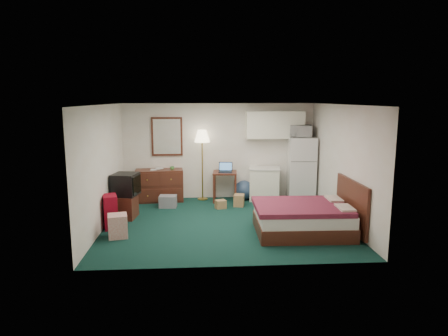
{
  "coord_description": "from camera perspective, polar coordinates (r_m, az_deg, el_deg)",
  "views": [
    {
      "loc": [
        -0.56,
        -8.18,
        2.63
      ],
      "look_at": [
        -0.01,
        0.09,
        1.17
      ],
      "focal_mm": 32.0,
      "sensor_mm": 36.0,
      "label": 1
    }
  ],
  "objects": [
    {
      "name": "desk",
      "position": [
        10.31,
        0.12,
        -2.64
      ],
      "size": [
        0.66,
        0.66,
        0.77
      ],
      "primitive_type": null,
      "rotation": [
        0.0,
        0.0,
        -0.09
      ],
      "color": "#3D1B18",
      "rests_on": "floor"
    },
    {
      "name": "headboard",
      "position": [
        8.29,
        17.76,
        -5.06
      ],
      "size": [
        0.06,
        1.56,
        1.0
      ],
      "primitive_type": null,
      "color": "#3D1B18",
      "rests_on": "walls"
    },
    {
      "name": "cardboard_box_a",
      "position": [
        9.68,
        -0.49,
        -5.2
      ],
      "size": [
        0.29,
        0.27,
        0.2
      ],
      "primitive_type": null,
      "rotation": [
        0.0,
        0.0,
        0.31
      ],
      "color": "olive",
      "rests_on": "floor"
    },
    {
      "name": "crt_tv",
      "position": [
        9.08,
        -13.9,
        -2.29
      ],
      "size": [
        0.64,
        0.67,
        0.49
      ],
      "primitive_type": null,
      "rotation": [
        0.0,
        0.0,
        -0.21
      ],
      "color": "black",
      "rests_on": "tv_stand"
    },
    {
      "name": "walls",
      "position": [
        8.32,
        0.11,
        0.4
      ],
      "size": [
        5.01,
        4.51,
        2.5
      ],
      "color": "beige",
      "rests_on": "floor"
    },
    {
      "name": "retail_box",
      "position": [
        7.96,
        -14.94,
        -8.0
      ],
      "size": [
        0.42,
        0.42,
        0.44
      ],
      "primitive_type": null,
      "rotation": [
        0.0,
        0.0,
        0.21
      ],
      "color": "white",
      "rests_on": "floor"
    },
    {
      "name": "mirror",
      "position": [
        10.48,
        -8.15,
        4.48
      ],
      "size": [
        0.8,
        0.06,
        1.0
      ],
      "primitive_type": null,
      "color": "white",
      "rests_on": "walls"
    },
    {
      "name": "exercise_ball",
      "position": [
        10.48,
        2.87,
        -3.17
      ],
      "size": [
        0.57,
        0.57,
        0.51
      ],
      "primitive_type": "sphere",
      "rotation": [
        0.0,
        0.0,
        -0.14
      ],
      "color": "navy",
      "rests_on": "floor"
    },
    {
      "name": "suitcase",
      "position": [
        8.51,
        -15.93,
        -6.03
      ],
      "size": [
        0.37,
        0.48,
        0.69
      ],
      "primitive_type": null,
      "rotation": [
        0.0,
        0.0,
        0.28
      ],
      "color": "#610310",
      "rests_on": "floor"
    },
    {
      "name": "ceiling",
      "position": [
        8.2,
        0.11,
        9.04
      ],
      "size": [
        5.0,
        4.5,
        0.01
      ],
      "primitive_type": "cube",
      "color": "beige",
      "rests_on": "walls"
    },
    {
      "name": "upper_cabinets",
      "position": [
        10.48,
        7.3,
        6.15
      ],
      "size": [
        1.5,
        0.35,
        0.7
      ],
      "primitive_type": null,
      "color": "white",
      "rests_on": "walls"
    },
    {
      "name": "microwave",
      "position": [
        10.47,
        10.9,
        5.4
      ],
      "size": [
        0.6,
        0.4,
        0.38
      ],
      "primitive_type": "imported",
      "rotation": [
        0.0,
        0.0,
        -0.17
      ],
      "color": "silver",
      "rests_on": "fridge"
    },
    {
      "name": "tv_stand",
      "position": [
        9.16,
        -14.08,
        -5.38
      ],
      "size": [
        0.57,
        0.61,
        0.51
      ],
      "primitive_type": null,
      "rotation": [
        0.0,
        0.0,
        -0.13
      ],
      "color": "#3D1B18",
      "rests_on": "floor"
    },
    {
      "name": "floor",
      "position": [
        8.61,
        0.11,
        -7.83
      ],
      "size": [
        5.0,
        4.5,
        0.01
      ],
      "primitive_type": "cube",
      "color": "black",
      "rests_on": "ground"
    },
    {
      "name": "cardboard_box_b",
      "position": [
        9.89,
        2.15,
        -4.62
      ],
      "size": [
        0.3,
        0.33,
        0.29
      ],
      "primitive_type": null,
      "rotation": [
        0.0,
        0.0,
        -0.21
      ],
      "color": "olive",
      "rests_on": "floor"
    },
    {
      "name": "kitchen_counter",
      "position": [
        10.48,
        5.79,
        -2.33
      ],
      "size": [
        0.83,
        0.69,
        0.82
      ],
      "primitive_type": null,
      "rotation": [
        0.0,
        0.0,
        -0.16
      ],
      "color": "white",
      "rests_on": "floor"
    },
    {
      "name": "floor_lamp",
      "position": [
        10.38,
        -3.12,
        0.41
      ],
      "size": [
        0.46,
        0.46,
        1.83
      ],
      "primitive_type": null,
      "rotation": [
        0.0,
        0.0,
        -0.19
      ],
      "color": "gold",
      "rests_on": "floor"
    },
    {
      "name": "file_bin",
      "position": [
        9.86,
        -8.01,
        -4.75
      ],
      "size": [
        0.43,
        0.34,
        0.29
      ],
      "primitive_type": null,
      "rotation": [
        0.0,
        0.0,
        -0.07
      ],
      "color": "gray",
      "rests_on": "floor"
    },
    {
      "name": "laptop",
      "position": [
        10.15,
        0.2,
        0.05
      ],
      "size": [
        0.38,
        0.32,
        0.24
      ],
      "primitive_type": null,
      "rotation": [
        0.0,
        0.0,
        -0.13
      ],
      "color": "black",
      "rests_on": "desk"
    },
    {
      "name": "fridge",
      "position": [
        10.57,
        10.99,
        -0.08
      ],
      "size": [
        0.74,
        0.74,
        1.64
      ],
      "primitive_type": null,
      "rotation": [
        0.0,
        0.0,
        -0.09
      ],
      "color": "silver",
      "rests_on": "floor"
    },
    {
      "name": "bed",
      "position": [
        8.06,
        11.12,
        -7.13
      ],
      "size": [
        1.84,
        1.45,
        0.58
      ],
      "primitive_type": null,
      "rotation": [
        0.0,
        0.0,
        -0.03
      ],
      "color": "#421222",
      "rests_on": "floor"
    },
    {
      "name": "mug",
      "position": [
        10.28,
        -7.4,
        0.05
      ],
      "size": [
        0.11,
        0.09,
        0.11
      ],
      "primitive_type": "imported",
      "rotation": [
        0.0,
        0.0,
        0.03
      ],
      "color": "#478E40",
      "rests_on": "dresser"
    },
    {
      "name": "book_b",
      "position": [
        10.43,
        -9.68,
        0.46
      ],
      "size": [
        0.17,
        0.08,
        0.23
      ],
      "primitive_type": "imported",
      "rotation": [
        0.0,
        0.0,
        0.34
      ],
      "color": "olive",
      "rests_on": "dresser"
    },
    {
      "name": "dresser",
      "position": [
        10.45,
        -9.2,
        -2.45
      ],
      "size": [
        1.24,
        0.64,
        0.82
      ],
      "primitive_type": null,
      "rotation": [
        0.0,
        0.0,
        0.08
      ],
      "color": "#3D1B18",
      "rests_on": "floor"
    },
    {
      "name": "book_a",
      "position": [
        10.32,
        -10.47,
        0.3
      ],
      "size": [
        0.16,
        0.02,
        0.22
      ],
      "primitive_type": "imported",
      "rotation": [
        0.0,
        0.0,
        0.04
      ],
      "color": "olive",
      "rests_on": "dresser"
    }
  ]
}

